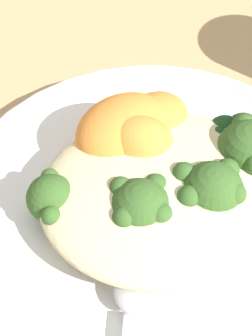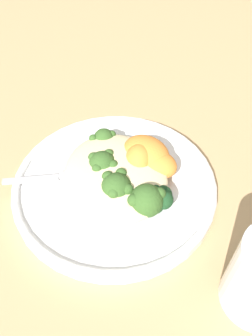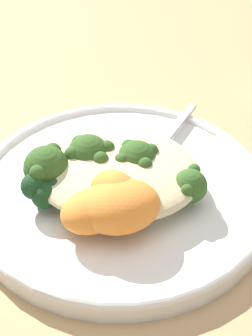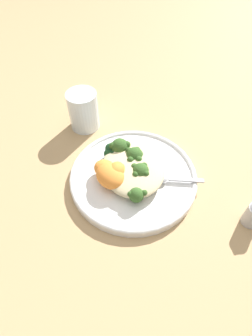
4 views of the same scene
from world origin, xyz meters
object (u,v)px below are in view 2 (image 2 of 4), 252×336
(broccoli_stalk_1, at_px, (109,165))
(kale_tuft, at_px, (157,197))
(plate, at_px, (115,184))
(broccoli_stalk_2, at_px, (119,186))
(broccoli_stalk_3, at_px, (145,195))
(spoon, at_px, (60,176))
(broccoli_stalk_0, at_px, (112,146))
(sweet_potato_chunk_0, at_px, (146,153))
(sweet_potato_chunk_2, at_px, (157,164))
(quinoa_mound, at_px, (115,175))
(sweet_potato_chunk_1, at_px, (139,159))

(broccoli_stalk_1, bearing_deg, kale_tuft, 130.13)
(plate, bearing_deg, broccoli_stalk_2, 176.04)
(broccoli_stalk_3, xyz_separation_m, kale_tuft, (-0.00, -0.01, -0.00))
(spoon, bearing_deg, broccoli_stalk_2, 153.65)
(kale_tuft, xyz_separation_m, spoon, (0.08, 0.11, -0.01))
(plate, height_order, broccoli_stalk_3, broccoli_stalk_3)
(broccoli_stalk_0, bearing_deg, spoon, 82.09)
(plate, relative_size, spoon, 2.54)
(plate, relative_size, broccoli_stalk_2, 3.62)
(broccoli_stalk_1, distance_m, sweet_potato_chunk_0, 0.06)
(broccoli_stalk_0, distance_m, kale_tuft, 0.11)
(broccoli_stalk_3, height_order, sweet_potato_chunk_2, broccoli_stalk_3)
(plate, relative_size, sweet_potato_chunk_0, 4.02)
(quinoa_mound, relative_size, broccoli_stalk_2, 2.05)
(broccoli_stalk_0, distance_m, broccoli_stalk_3, 0.11)
(plate, bearing_deg, spoon, 71.47)
(quinoa_mound, relative_size, broccoli_stalk_3, 1.32)
(broccoli_stalk_0, relative_size, sweet_potato_chunk_2, 1.60)
(quinoa_mound, distance_m, broccoli_stalk_0, 0.06)
(kale_tuft, bearing_deg, quinoa_mound, 37.24)
(kale_tuft, bearing_deg, sweet_potato_chunk_0, -8.91)
(spoon, bearing_deg, sweet_potato_chunk_2, 177.98)
(sweet_potato_chunk_2, bearing_deg, broccoli_stalk_2, 110.06)
(plate, xyz_separation_m, broccoli_stalk_2, (-0.03, 0.00, 0.03))
(broccoli_stalk_0, bearing_deg, sweet_potato_chunk_2, -165.98)
(broccoli_stalk_2, height_order, spoon, broccoli_stalk_2)
(broccoli_stalk_2, bearing_deg, broccoli_stalk_3, 92.91)
(kale_tuft, bearing_deg, broccoli_stalk_0, 14.83)
(broccoli_stalk_3, relative_size, sweet_potato_chunk_1, 2.50)
(plate, relative_size, broccoli_stalk_3, 2.32)
(plate, relative_size, sweet_potato_chunk_1, 5.81)
(broccoli_stalk_3, bearing_deg, sweet_potato_chunk_1, 175.74)
(sweet_potato_chunk_1, xyz_separation_m, kale_tuft, (-0.07, -0.00, -0.01))
(broccoli_stalk_0, height_order, sweet_potato_chunk_1, sweet_potato_chunk_1)
(sweet_potato_chunk_2, bearing_deg, sweet_potato_chunk_1, 58.92)
(quinoa_mound, xyz_separation_m, sweet_potato_chunk_2, (-0.00, -0.06, 0.00))
(broccoli_stalk_1, relative_size, broccoli_stalk_2, 1.03)
(kale_tuft, bearing_deg, plate, 34.55)
(broccoli_stalk_0, distance_m, sweet_potato_chunk_2, 0.08)
(broccoli_stalk_0, xyz_separation_m, spoon, (-0.03, 0.08, -0.01))
(sweet_potato_chunk_2, distance_m, kale_tuft, 0.06)
(broccoli_stalk_1, distance_m, kale_tuft, 0.08)
(sweet_potato_chunk_1, bearing_deg, kale_tuft, -178.64)
(broccoli_stalk_1, relative_size, sweet_potato_chunk_2, 1.46)
(quinoa_mound, xyz_separation_m, kale_tuft, (-0.05, -0.04, -0.00))
(quinoa_mound, height_order, broccoli_stalk_3, broccoli_stalk_3)
(quinoa_mound, distance_m, broccoli_stalk_3, 0.05)
(broccoli_stalk_2, bearing_deg, quinoa_mound, -139.61)
(plate, height_order, kale_tuft, kale_tuft)
(broccoli_stalk_2, height_order, sweet_potato_chunk_1, same)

